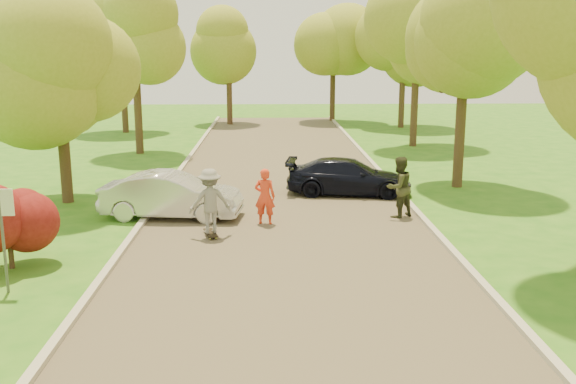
{
  "coord_description": "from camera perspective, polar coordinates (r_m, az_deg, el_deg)",
  "views": [
    {
      "loc": [
        -0.42,
        -8.58,
        4.89
      ],
      "look_at": [
        0.06,
        7.47,
        1.3
      ],
      "focal_mm": 40.0,
      "sensor_mm": 36.0,
      "label": 1
    }
  ],
  "objects": [
    {
      "name": "road",
      "position": [
        17.28,
        -0.25,
        -3.81
      ],
      "size": [
        8.0,
        60.0,
        0.01
      ],
      "primitive_type": "cube",
      "color": "#4C4438",
      "rests_on": "ground"
    },
    {
      "name": "curb_left",
      "position": [
        17.64,
        -13.55,
        -3.64
      ],
      "size": [
        0.18,
        60.0,
        0.12
      ],
      "primitive_type": "cube",
      "color": "#B2AD9E",
      "rests_on": "ground"
    },
    {
      "name": "curb_right",
      "position": [
        17.83,
        12.89,
        -3.43
      ],
      "size": [
        0.18,
        60.0,
        0.12
      ],
      "primitive_type": "cube",
      "color": "#B2AD9E",
      "rests_on": "ground"
    },
    {
      "name": "street_sign",
      "position": [
        14.07,
        -24.15,
        -2.18
      ],
      "size": [
        0.55,
        0.06,
        2.17
      ],
      "color": "#59595E",
      "rests_on": "ground"
    },
    {
      "name": "red_shrub",
      "position": [
        15.72,
        -23.65,
        -2.43
      ],
      "size": [
        1.7,
        1.7,
        1.95
      ],
      "color": "#382619",
      "rests_on": "ground"
    },
    {
      "name": "tree_l_midb",
      "position": [
        21.55,
        -19.35,
        11.1
      ],
      "size": [
        4.3,
        4.2,
        6.62
      ],
      "color": "#382619",
      "rests_on": "ground"
    },
    {
      "name": "tree_l_far",
      "position": [
        31.16,
        -13.12,
        13.34
      ],
      "size": [
        4.92,
        4.8,
        7.79
      ],
      "color": "#382619",
      "rests_on": "ground"
    },
    {
      "name": "tree_r_midb",
      "position": [
        23.64,
        15.91,
        12.11
      ],
      "size": [
        4.51,
        4.4,
        7.01
      ],
      "color": "#382619",
      "rests_on": "ground"
    },
    {
      "name": "tree_r_far",
      "position": [
        33.48,
        11.85,
        13.95
      ],
      "size": [
        5.33,
        5.2,
        8.34
      ],
      "color": "#382619",
      "rests_on": "ground"
    },
    {
      "name": "tree_bg_a",
      "position": [
        39.47,
        -14.31,
        12.83
      ],
      "size": [
        5.12,
        5.0,
        7.72
      ],
      "color": "#382619",
      "rests_on": "ground"
    },
    {
      "name": "tree_bg_b",
      "position": [
        41.49,
        10.59,
        13.28
      ],
      "size": [
        5.12,
        5.0,
        7.95
      ],
      "color": "#382619",
      "rests_on": "ground"
    },
    {
      "name": "tree_bg_c",
      "position": [
        42.64,
        -5.03,
        12.72
      ],
      "size": [
        4.92,
        4.8,
        7.33
      ],
      "color": "#382619",
      "rests_on": "ground"
    },
    {
      "name": "tree_bg_d",
      "position": [
        44.82,
        4.34,
        13.1
      ],
      "size": [
        5.12,
        5.0,
        7.72
      ],
      "color": "#382619",
      "rests_on": "ground"
    },
    {
      "name": "silver_sedan",
      "position": [
        19.16,
        -10.32,
        -0.31
      ],
      "size": [
        4.24,
        1.91,
        1.35
      ],
      "primitive_type": "imported",
      "rotation": [
        0.0,
        0.0,
        1.45
      ],
      "color": "silver",
      "rests_on": "ground"
    },
    {
      "name": "dark_sedan",
      "position": [
        22.03,
        5.41,
        1.36
      ],
      "size": [
        4.45,
        2.3,
        1.23
      ],
      "primitive_type": "imported",
      "rotation": [
        0.0,
        0.0,
        1.43
      ],
      "color": "black",
      "rests_on": "ground"
    },
    {
      "name": "longboard",
      "position": [
        17.23,
        -6.89,
        -3.64
      ],
      "size": [
        0.48,
        0.92,
        0.1
      ],
      "rotation": [
        0.0,
        0.0,
        3.43
      ],
      "color": "black",
      "rests_on": "ground"
    },
    {
      "name": "skateboarder",
      "position": [
        17.01,
        -6.96,
        -0.8
      ],
      "size": [
        1.25,
        0.93,
        1.72
      ],
      "primitive_type": "imported",
      "rotation": [
        0.0,
        0.0,
        3.43
      ],
      "color": "gray",
      "rests_on": "longboard"
    },
    {
      "name": "person_striped",
      "position": [
        18.13,
        -2.07,
        -0.41
      ],
      "size": [
        0.65,
        0.49,
        1.62
      ],
      "primitive_type": "imported",
      "rotation": [
        0.0,
        0.0,
        2.96
      ],
      "color": "red",
      "rests_on": "ground"
    },
    {
      "name": "person_olive",
      "position": [
        19.15,
        9.83,
        0.42
      ],
      "size": [
        1.12,
        1.05,
        1.82
      ],
      "primitive_type": "imported",
      "rotation": [
        0.0,
        0.0,
        3.7
      ],
      "color": "#313520",
      "rests_on": "ground"
    }
  ]
}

